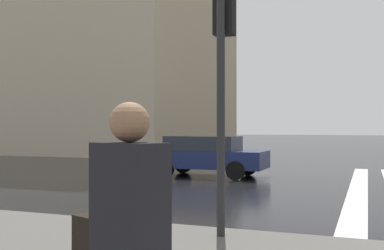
{
  "coord_description": "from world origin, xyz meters",
  "views": [
    {
      "loc": [
        -9.84,
        1.45,
        1.69
      ],
      "look_at": [
        3.24,
        6.45,
        1.79
      ],
      "focal_mm": 43.21,
      "sensor_mm": 36.0,
      "label": 1
    }
  ],
  "objects": [
    {
      "name": "pedestrian_approaching_kerb",
      "position": [
        -7.63,
        2.68,
        1.13
      ],
      "size": [
        0.4,
        0.65,
        1.68
      ],
      "color": "black",
      "rests_on": "sidewalk_pavement"
    },
    {
      "name": "haussmann_block_mid",
      "position": [
        20.78,
        23.64,
        11.9
      ],
      "size": [
        16.55,
        23.0,
        24.3
      ],
      "color": "beige",
      "rests_on": "ground_plane"
    },
    {
      "name": "car_navy",
      "position": [
        5.5,
        6.78,
        0.76
      ],
      "size": [
        1.85,
        4.1,
        1.41
      ],
      "color": "navy",
      "rests_on": "ground_plane"
    },
    {
      "name": "traffic_signal_post",
      "position": [
        -3.41,
        3.42,
        2.85
      ],
      "size": [
        0.44,
        0.3,
        3.75
      ],
      "color": "#232326",
      "rests_on": "sidewalk_pavement"
    }
  ]
}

